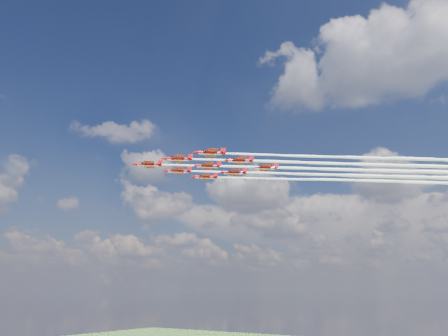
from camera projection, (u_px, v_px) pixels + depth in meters
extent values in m
cylinder|color=#B20912|center=(148.00, 164.00, 132.30)|extent=(5.93, 5.11, 0.95)
cone|color=#B20912|center=(134.00, 164.00, 131.89)|extent=(1.93, 1.83, 0.95)
cone|color=#B20912|center=(162.00, 165.00, 132.68)|extent=(1.54, 1.49, 0.86)
ellipsoid|color=black|center=(143.00, 163.00, 132.24)|extent=(1.88, 1.74, 0.62)
cube|color=#B20912|center=(150.00, 165.00, 132.33)|extent=(7.16, 7.87, 0.12)
cube|color=#B20912|center=(160.00, 165.00, 132.62)|extent=(2.90, 3.16, 0.10)
cube|color=#B20912|center=(160.00, 162.00, 132.85)|extent=(1.14, 0.97, 1.55)
cube|color=white|center=(148.00, 166.00, 132.18)|extent=(5.48, 4.70, 0.10)
cylinder|color=#B20912|center=(178.00, 159.00, 126.76)|extent=(5.93, 5.11, 0.95)
cone|color=#B20912|center=(163.00, 158.00, 126.35)|extent=(1.93, 1.83, 0.95)
cone|color=#B20912|center=(192.00, 159.00, 127.14)|extent=(1.54, 1.49, 0.86)
ellipsoid|color=black|center=(172.00, 157.00, 126.70)|extent=(1.88, 1.74, 0.62)
cube|color=#B20912|center=(179.00, 159.00, 126.79)|extent=(7.16, 7.87, 0.12)
cube|color=#B20912|center=(190.00, 159.00, 127.08)|extent=(2.90, 3.16, 0.10)
cube|color=#B20912|center=(190.00, 157.00, 127.31)|extent=(1.14, 0.97, 1.55)
cube|color=white|center=(178.00, 160.00, 126.64)|extent=(5.48, 4.70, 0.10)
cylinder|color=#B20912|center=(178.00, 171.00, 139.53)|extent=(5.93, 5.11, 0.95)
cone|color=#B20912|center=(165.00, 171.00, 139.13)|extent=(1.93, 1.83, 0.95)
cone|color=#B20912|center=(191.00, 171.00, 139.91)|extent=(1.54, 1.49, 0.86)
ellipsoid|color=black|center=(173.00, 170.00, 139.47)|extent=(1.88, 1.74, 0.62)
cube|color=#B20912|center=(179.00, 171.00, 139.56)|extent=(7.16, 7.87, 0.12)
cube|color=#B20912|center=(189.00, 171.00, 139.86)|extent=(2.90, 3.16, 0.10)
cube|color=#B20912|center=(189.00, 169.00, 140.08)|extent=(1.14, 0.97, 1.55)
cube|color=white|center=(178.00, 172.00, 139.41)|extent=(5.48, 4.70, 0.10)
cylinder|color=#B20912|center=(210.00, 153.00, 121.22)|extent=(5.93, 5.11, 0.95)
cone|color=#B20912|center=(195.00, 152.00, 120.81)|extent=(1.93, 1.83, 0.95)
cone|color=#B20912|center=(225.00, 153.00, 121.60)|extent=(1.54, 1.49, 0.86)
ellipsoid|color=black|center=(204.00, 151.00, 121.16)|extent=(1.88, 1.74, 0.62)
cube|color=#B20912|center=(212.00, 153.00, 121.25)|extent=(7.16, 7.87, 0.12)
cube|color=#B20912|center=(223.00, 153.00, 121.55)|extent=(2.90, 3.16, 0.10)
cube|color=#B20912|center=(223.00, 151.00, 121.77)|extent=(1.14, 0.97, 1.55)
cube|color=white|center=(210.00, 154.00, 121.10)|extent=(5.48, 4.70, 0.10)
cylinder|color=#B20912|center=(207.00, 166.00, 133.99)|extent=(5.93, 5.11, 0.95)
cone|color=#B20912|center=(193.00, 166.00, 133.59)|extent=(1.93, 1.83, 0.95)
cone|color=#B20912|center=(220.00, 166.00, 134.38)|extent=(1.54, 1.49, 0.86)
ellipsoid|color=black|center=(202.00, 165.00, 133.94)|extent=(1.88, 1.74, 0.62)
cube|color=#B20912|center=(209.00, 166.00, 134.02)|extent=(7.16, 7.87, 0.12)
cube|color=#B20912|center=(219.00, 166.00, 134.32)|extent=(2.90, 3.16, 0.10)
cube|color=#B20912|center=(219.00, 164.00, 134.55)|extent=(1.14, 0.97, 1.55)
cube|color=white|center=(207.00, 167.00, 133.88)|extent=(5.48, 4.70, 0.10)
cylinder|color=#B20912|center=(205.00, 177.00, 146.77)|extent=(5.93, 5.11, 0.95)
cone|color=#B20912|center=(192.00, 177.00, 146.36)|extent=(1.93, 1.83, 0.95)
cone|color=#B20912|center=(217.00, 177.00, 147.15)|extent=(1.54, 1.49, 0.86)
ellipsoid|color=black|center=(200.00, 176.00, 146.71)|extent=(1.88, 1.74, 0.62)
cube|color=#B20912|center=(206.00, 177.00, 146.80)|extent=(7.16, 7.87, 0.12)
cube|color=#B20912|center=(215.00, 177.00, 147.09)|extent=(2.90, 3.16, 0.10)
cube|color=#B20912|center=(216.00, 175.00, 147.32)|extent=(1.14, 0.97, 1.55)
cube|color=white|center=(205.00, 178.00, 146.65)|extent=(5.48, 4.70, 0.10)
cylinder|color=#B20912|center=(239.00, 161.00, 128.46)|extent=(5.93, 5.11, 0.95)
cone|color=#B20912|center=(225.00, 160.00, 128.05)|extent=(1.93, 1.83, 0.95)
cone|color=#B20912|center=(253.00, 161.00, 128.84)|extent=(1.54, 1.49, 0.86)
ellipsoid|color=black|center=(233.00, 159.00, 128.40)|extent=(1.88, 1.74, 0.62)
cube|color=#B20912|center=(241.00, 161.00, 128.48)|extent=(7.16, 7.87, 0.12)
cube|color=#B20912|center=(251.00, 161.00, 128.78)|extent=(2.90, 3.16, 0.10)
cube|color=#B20912|center=(251.00, 158.00, 129.01)|extent=(1.14, 0.97, 1.55)
cube|color=white|center=(239.00, 162.00, 128.34)|extent=(5.48, 4.70, 0.10)
cylinder|color=#B20912|center=(234.00, 172.00, 141.23)|extent=(5.93, 5.11, 0.95)
cone|color=#B20912|center=(221.00, 172.00, 140.82)|extent=(1.93, 1.83, 0.95)
cone|color=#B20912|center=(246.00, 173.00, 141.61)|extent=(1.54, 1.49, 0.86)
ellipsoid|color=black|center=(228.00, 171.00, 141.17)|extent=(1.88, 1.74, 0.62)
cube|color=#B20912|center=(235.00, 173.00, 141.26)|extent=(7.16, 7.87, 0.12)
cube|color=#B20912|center=(244.00, 173.00, 141.55)|extent=(2.90, 3.16, 0.10)
cube|color=#B20912|center=(245.00, 170.00, 141.78)|extent=(1.14, 0.97, 1.55)
cube|color=white|center=(234.00, 174.00, 141.11)|extent=(5.48, 4.70, 0.10)
cylinder|color=#B20912|center=(265.00, 168.00, 135.69)|extent=(5.93, 5.11, 0.95)
cone|color=#B20912|center=(251.00, 167.00, 135.28)|extent=(1.93, 1.83, 0.95)
cone|color=#B20912|center=(278.00, 168.00, 136.07)|extent=(1.54, 1.49, 0.86)
ellipsoid|color=black|center=(259.00, 166.00, 135.63)|extent=(1.88, 1.74, 0.62)
cube|color=#B20912|center=(266.00, 168.00, 135.72)|extent=(7.16, 7.87, 0.12)
cube|color=#B20912|center=(276.00, 168.00, 136.02)|extent=(2.90, 3.16, 0.10)
cube|color=#B20912|center=(276.00, 166.00, 136.24)|extent=(1.14, 0.97, 1.55)
cube|color=white|center=(265.00, 169.00, 135.57)|extent=(5.48, 4.70, 0.10)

